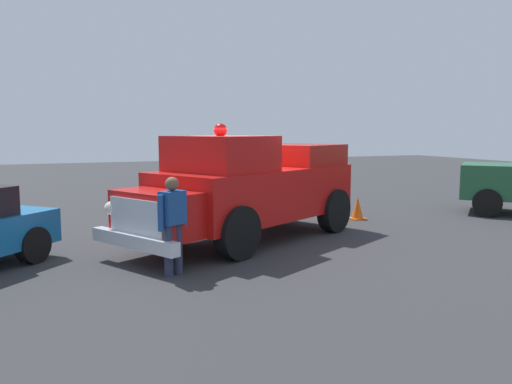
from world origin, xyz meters
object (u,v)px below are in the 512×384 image
lawn_chair_by_car (213,192)px  traffic_cone (358,208)px  spectator_standing (173,219)px  vintage_fire_truck (249,187)px  lawn_chair_near_truck (281,194)px  spectator_seated (281,191)px

lawn_chair_by_car → traffic_cone: bearing=138.5°
lawn_chair_by_car → spectator_standing: size_ratio=0.61×
vintage_fire_truck → lawn_chair_near_truck: bearing=-126.7°
spectator_standing → lawn_chair_near_truck: bearing=-131.2°
lawn_chair_near_truck → spectator_seated: spectator_seated is taller
lawn_chair_near_truck → traffic_cone: size_ratio=1.61×
lawn_chair_near_truck → spectator_seated: (0.05, 0.12, 0.11)m
lawn_chair_by_car → spectator_seated: size_ratio=0.79×
spectator_seated → traffic_cone: size_ratio=2.03×
lawn_chair_near_truck → spectator_seated: size_ratio=0.79×
spectator_seated → traffic_cone: bearing=140.1°
lawn_chair_near_truck → traffic_cone: 2.25m
vintage_fire_truck → spectator_standing: (2.24, 2.14, -0.23)m
lawn_chair_by_car → spectator_standing: bearing=66.8°
spectator_standing → spectator_seated: bearing=-131.6°
spectator_seated → spectator_standing: spectator_standing is taller
vintage_fire_truck → spectator_seated: size_ratio=4.86×
vintage_fire_truck → spectator_standing: bearing=43.7°
lawn_chair_near_truck → spectator_seated: bearing=69.8°
vintage_fire_truck → lawn_chair_near_truck: (-2.11, -2.83, -0.61)m
lawn_chair_near_truck → lawn_chair_by_car: 2.13m
vintage_fire_truck → lawn_chair_near_truck: vintage_fire_truck is taller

